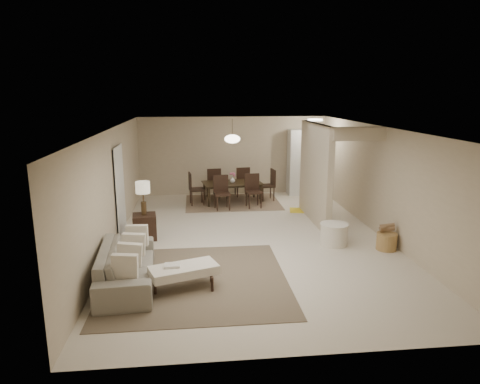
{
  "coord_description": "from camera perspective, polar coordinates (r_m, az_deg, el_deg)",
  "views": [
    {
      "loc": [
        -1.23,
        -9.17,
        3.24
      ],
      "look_at": [
        -0.24,
        0.18,
        1.05
      ],
      "focal_mm": 32.0,
      "sensor_mm": 36.0,
      "label": 1
    }
  ],
  "objects": [
    {
      "name": "doorway",
      "position": [
        10.17,
        -15.76,
        -0.01
      ],
      "size": [
        0.04,
        0.9,
        2.04
      ],
      "primitive_type": "cube",
      "color": "black",
      "rests_on": "floor"
    },
    {
      "name": "flush_light",
      "position": [
        12.89,
        9.98,
        9.45
      ],
      "size": [
        0.44,
        0.44,
        0.05
      ],
      "primitive_type": "cylinder",
      "color": "white",
      "rests_on": "ceiling"
    },
    {
      "name": "table_lamp",
      "position": [
        9.72,
        -12.83,
        0.21
      ],
      "size": [
        0.32,
        0.32,
        0.76
      ],
      "color": "#4B3720",
      "rests_on": "side_table"
    },
    {
      "name": "ceiling",
      "position": [
        9.28,
        1.59,
        8.53
      ],
      "size": [
        9.0,
        9.0,
        0.0
      ],
      "primitive_type": "plane",
      "rotation": [
        3.14,
        0.0,
        0.0
      ],
      "color": "white",
      "rests_on": "back_wall"
    },
    {
      "name": "partition",
      "position": [
        11.03,
        9.99,
        2.52
      ],
      "size": [
        0.15,
        2.5,
        2.5
      ],
      "primitive_type": "cube",
      "color": "#BCAB8E",
      "rests_on": "floor"
    },
    {
      "name": "dining_table",
      "position": [
        12.86,
        -1.0,
        -0.08
      ],
      "size": [
        1.85,
        1.19,
        0.61
      ],
      "primitive_type": "imported",
      "rotation": [
        0.0,
        0.0,
        0.13
      ],
      "color": "black",
      "rests_on": "dining_rug"
    },
    {
      "name": "vase",
      "position": [
        12.78,
        -1.01,
        1.63
      ],
      "size": [
        0.2,
        0.2,
        0.17
      ],
      "primitive_type": "imported",
      "rotation": [
        0.0,
        0.0,
        0.32
      ],
      "color": "white",
      "rests_on": "dining_table"
    },
    {
      "name": "pendant_light",
      "position": [
        12.59,
        -1.03,
        7.09
      ],
      "size": [
        0.46,
        0.46,
        0.71
      ],
      "color": "#4B3720",
      "rests_on": "ceiling"
    },
    {
      "name": "pantry_cabinet",
      "position": [
        13.96,
        8.89,
        3.93
      ],
      "size": [
        1.2,
        0.55,
        2.1
      ],
      "primitive_type": "cube",
      "color": "silver",
      "rests_on": "floor"
    },
    {
      "name": "side_table",
      "position": [
        9.94,
        -12.58,
        -4.53
      ],
      "size": [
        0.57,
        0.57,
        0.56
      ],
      "primitive_type": "cube",
      "rotation": [
        0.0,
        0.0,
        0.12
      ],
      "color": "black",
      "rests_on": "floor"
    },
    {
      "name": "dining_chairs",
      "position": [
        12.82,
        -1.0,
        0.69
      ],
      "size": [
        2.62,
        2.03,
        0.96
      ],
      "color": "black",
      "rests_on": "dining_rug"
    },
    {
      "name": "right_wall",
      "position": [
        10.29,
        18.34,
        1.29
      ],
      "size": [
        0.0,
        9.0,
        9.0
      ],
      "primitive_type": "plane",
      "rotation": [
        1.57,
        0.0,
        -1.57
      ],
      "color": "#BCAB8E",
      "rests_on": "floor"
    },
    {
      "name": "sofa",
      "position": [
        7.74,
        -14.87,
        -9.45
      ],
      "size": [
        2.32,
        1.05,
        0.66
      ],
      "primitive_type": "imported",
      "rotation": [
        0.0,
        0.0,
        1.65
      ],
      "color": "gray",
      "rests_on": "floor"
    },
    {
      "name": "floor",
      "position": [
        9.8,
        1.5,
        -6.2
      ],
      "size": [
        9.0,
        9.0,
        0.0
      ],
      "primitive_type": "plane",
      "color": "beige",
      "rests_on": "ground"
    },
    {
      "name": "ottoman_bench",
      "position": [
        7.37,
        -7.51,
        -10.33
      ],
      "size": [
        1.23,
        0.85,
        0.4
      ],
      "rotation": [
        0.0,
        0.0,
        0.33
      ],
      "color": "silver",
      "rests_on": "living_rug"
    },
    {
      "name": "back_wall",
      "position": [
        13.87,
        -0.92,
        4.86
      ],
      "size": [
        6.0,
        0.0,
        6.0
      ],
      "primitive_type": "plane",
      "rotation": [
        1.57,
        0.0,
        0.0
      ],
      "color": "#BCAB8E",
      "rests_on": "floor"
    },
    {
      "name": "wicker_basket",
      "position": [
        9.59,
        18.96,
        -6.25
      ],
      "size": [
        0.5,
        0.5,
        0.36
      ],
      "primitive_type": "cylinder",
      "rotation": [
        0.0,
        0.0,
        0.2
      ],
      "color": "olive",
      "rests_on": "floor"
    },
    {
      "name": "dining_rug",
      "position": [
        12.93,
        -1.0,
        -1.37
      ],
      "size": [
        2.8,
        2.1,
        0.01
      ],
      "primitive_type": "cube",
      "color": "#7A624C",
      "rests_on": "floor"
    },
    {
      "name": "living_rug",
      "position": [
        7.77,
        -5.89,
        -11.56
      ],
      "size": [
        3.2,
        3.2,
        0.01
      ],
      "primitive_type": "cube",
      "color": "brown",
      "rests_on": "floor"
    },
    {
      "name": "yellow_mat",
      "position": [
        12.17,
        8.76,
        -2.45
      ],
      "size": [
        0.98,
        0.71,
        0.01
      ],
      "primitive_type": "cube",
      "rotation": [
        0.0,
        0.0,
        -0.2
      ],
      "color": "yellow",
      "rests_on": "floor"
    },
    {
      "name": "left_wall",
      "position": [
        9.55,
        -16.61,
        0.52
      ],
      "size": [
        0.0,
        9.0,
        9.0
      ],
      "primitive_type": "plane",
      "rotation": [
        1.57,
        0.0,
        1.57
      ],
      "color": "#BCAB8E",
      "rests_on": "floor"
    },
    {
      "name": "round_pouf",
      "position": [
        9.56,
        12.4,
        -5.54
      ],
      "size": [
        0.6,
        0.6,
        0.47
      ],
      "primitive_type": "cylinder",
      "color": "silver",
      "rests_on": "floor"
    }
  ]
}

